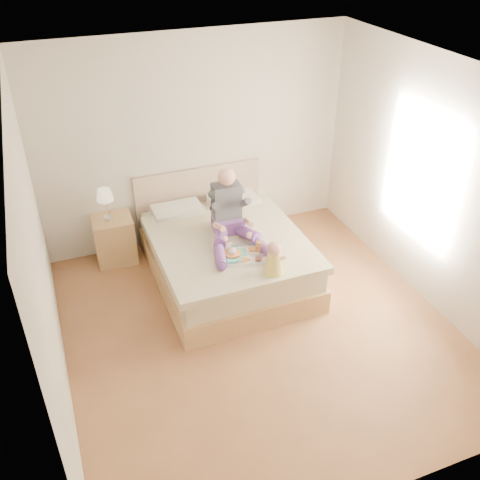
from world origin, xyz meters
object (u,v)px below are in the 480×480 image
object	(u,v)px
tray	(242,253)
baby	(274,260)
bed	(224,252)
nightstand	(114,239)
adult	(231,218)

from	to	relation	value
tray	baby	world-z (taller)	baby
bed	nightstand	size ratio (longest dim) A/B	3.64
bed	adult	size ratio (longest dim) A/B	2.20
adult	nightstand	bearing A→B (deg)	147.80
bed	nightstand	xyz separation A→B (m)	(-1.19, 0.80, -0.02)
tray	adult	bearing A→B (deg)	101.22
baby	nightstand	bearing A→B (deg)	146.57
nightstand	adult	distance (m)	1.63
adult	baby	size ratio (longest dim) A/B	2.64
nightstand	baby	bearing A→B (deg)	-49.29
nightstand	adult	world-z (taller)	adult
adult	tray	world-z (taller)	adult
adult	baby	world-z (taller)	adult
nightstand	baby	world-z (taller)	baby
nightstand	adult	xyz separation A→B (m)	(1.24, -0.91, 0.55)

